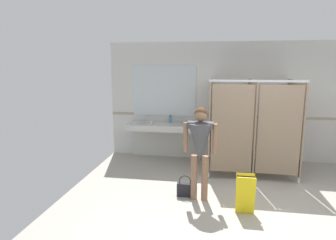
{
  "coord_description": "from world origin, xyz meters",
  "views": [
    {
      "loc": [
        -0.83,
        -4.49,
        2.24
      ],
      "look_at": [
        -1.71,
        1.0,
        1.21
      ],
      "focal_mm": 31.23,
      "sensor_mm": 36.0,
      "label": 1
    }
  ],
  "objects_px": {
    "handbag": "(185,189)",
    "paper_cup": "(151,123)",
    "soap_dispenser": "(170,119)",
    "wet_floor_sign": "(245,194)",
    "person_standing": "(200,143)"
  },
  "relations": [
    {
      "from": "person_standing",
      "to": "wet_floor_sign",
      "type": "distance_m",
      "value": 1.05
    },
    {
      "from": "handbag",
      "to": "person_standing",
      "type": "bearing_deg",
      "value": -18.99
    },
    {
      "from": "paper_cup",
      "to": "person_standing",
      "type": "bearing_deg",
      "value": -57.04
    },
    {
      "from": "person_standing",
      "to": "paper_cup",
      "type": "xyz_separation_m",
      "value": [
        -1.25,
        1.93,
        -0.08
      ]
    },
    {
      "from": "handbag",
      "to": "paper_cup",
      "type": "height_order",
      "value": "paper_cup"
    },
    {
      "from": "soap_dispenser",
      "to": "wet_floor_sign",
      "type": "height_order",
      "value": "soap_dispenser"
    },
    {
      "from": "paper_cup",
      "to": "wet_floor_sign",
      "type": "xyz_separation_m",
      "value": [
        1.98,
        -2.3,
        -0.59
      ]
    },
    {
      "from": "handbag",
      "to": "soap_dispenser",
      "type": "relative_size",
      "value": 1.96
    },
    {
      "from": "soap_dispenser",
      "to": "wet_floor_sign",
      "type": "bearing_deg",
      "value": -59.18
    },
    {
      "from": "person_standing",
      "to": "soap_dispenser",
      "type": "xyz_separation_m",
      "value": [
        -0.84,
        2.25,
        -0.04
      ]
    },
    {
      "from": "soap_dispenser",
      "to": "paper_cup",
      "type": "bearing_deg",
      "value": -142.49
    },
    {
      "from": "person_standing",
      "to": "paper_cup",
      "type": "relative_size",
      "value": 19.39
    },
    {
      "from": "soap_dispenser",
      "to": "wet_floor_sign",
      "type": "distance_m",
      "value": 3.11
    },
    {
      "from": "soap_dispenser",
      "to": "paper_cup",
      "type": "distance_m",
      "value": 0.52
    },
    {
      "from": "handbag",
      "to": "soap_dispenser",
      "type": "xyz_separation_m",
      "value": [
        -0.59,
        2.16,
        0.82
      ]
    }
  ]
}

